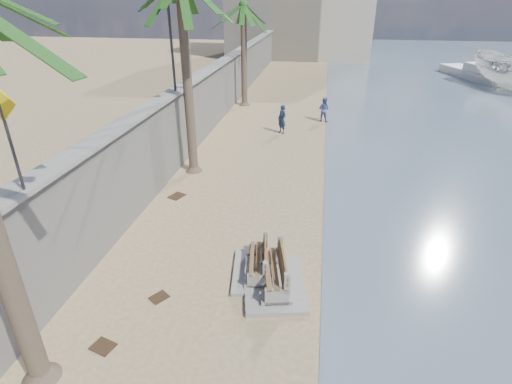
{
  "coord_description": "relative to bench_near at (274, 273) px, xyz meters",
  "views": [
    {
      "loc": [
        1.61,
        -5.75,
        7.65
      ],
      "look_at": [
        -0.5,
        7.0,
        1.2
      ],
      "focal_mm": 28.0,
      "sensor_mm": 36.0,
      "label": 1
    }
  ],
  "objects": [
    {
      "name": "person_b",
      "position": [
        1.16,
        17.18,
        0.42
      ],
      "size": [
        1.02,
        0.91,
        1.76
      ],
      "primitive_type": "imported",
      "rotation": [
        0.0,
        0.0,
        2.78
      ],
      "color": "#495297",
      "rests_on": "ground_plane"
    },
    {
      "name": "debris_c",
      "position": [
        -4.74,
        5.03,
        -0.44
      ],
      "size": [
        0.73,
        0.8,
        0.03
      ],
      "primitive_type": "cube",
      "rotation": [
        0.0,
        0.0,
        1.17
      ],
      "color": "#382616",
      "rests_on": "ground_plane"
    },
    {
      "name": "bench_far",
      "position": [
        -0.55,
        0.51,
        -0.06
      ],
      "size": [
        1.78,
        2.37,
        0.91
      ],
      "color": "gray",
      "rests_on": "ground_plane"
    },
    {
      "name": "pedestrian_sign",
      "position": [
        -5.63,
        -1.9,
        4.7
      ],
      "size": [
        0.78,
        0.07,
        2.4
      ],
      "color": "#2D2D33",
      "rests_on": "wall_cap"
    },
    {
      "name": "sailboat_west",
      "position": [
        22.24,
        43.02,
        -0.1
      ],
      "size": [
        5.83,
        4.92,
        10.58
      ],
      "color": "silver",
      "rests_on": "bay_water"
    },
    {
      "name": "wall_cap",
      "position": [
        -5.83,
        16.6,
        3.09
      ],
      "size": [
        0.8,
        70.0,
        0.12
      ],
      "primitive_type": "cube",
      "color": "gray",
      "rests_on": "seawall"
    },
    {
      "name": "person_a",
      "position": [
        -1.29,
        14.18,
        0.53
      ],
      "size": [
        0.85,
        0.83,
        1.97
      ],
      "primitive_type": "imported",
      "rotation": [
        0.0,
        0.0,
        -0.75
      ],
      "color": "#15213A",
      "rests_on": "ground_plane"
    },
    {
      "name": "ground_plane",
      "position": [
        -0.63,
        -3.4,
        -0.46
      ],
      "size": [
        140.0,
        140.0,
        0.0
      ],
      "primitive_type": "plane",
      "color": "tan"
    },
    {
      "name": "streetlight",
      "position": [
        -5.73,
        8.6,
        6.19
      ],
      "size": [
        0.28,
        0.28,
        5.12
      ],
      "color": "#2D2D33",
      "rests_on": "wall_cap"
    },
    {
      "name": "debris_d",
      "position": [
        -3.12,
        -1.02,
        -0.44
      ],
      "size": [
        0.6,
        0.62,
        0.03
      ],
      "primitive_type": "cube",
      "rotation": [
        0.0,
        0.0,
        0.96
      ],
      "color": "#382616",
      "rests_on": "ground_plane"
    },
    {
      "name": "yacht_far",
      "position": [
        15.86,
        34.83,
        -0.11
      ],
      "size": [
        4.97,
        8.89,
        1.5
      ],
      "primitive_type": null,
      "rotation": [
        0.0,
        0.0,
        1.89
      ],
      "color": "silver",
      "rests_on": "bay_water"
    },
    {
      "name": "seawall",
      "position": [
        -5.83,
        16.6,
        1.29
      ],
      "size": [
        0.45,
        70.0,
        3.5
      ],
      "primitive_type": "cube",
      "color": "gray",
      "rests_on": "ground_plane"
    },
    {
      "name": "bench_near",
      "position": [
        0.0,
        0.0,
        0.0
      ],
      "size": [
        2.19,
        2.8,
        1.05
      ],
      "color": "gray",
      "rests_on": "ground_plane"
    },
    {
      "name": "palm_back",
      "position": [
        -4.8,
        20.51,
        6.36
      ],
      "size": [
        5.0,
        5.0,
        7.82
      ],
      "color": "brown",
      "rests_on": "ground_plane"
    },
    {
      "name": "debris_b",
      "position": [
        -3.8,
        -2.9,
        -0.44
      ],
      "size": [
        0.64,
        0.57,
        0.03
      ],
      "primitive_type": "cube",
      "rotation": [
        0.0,
        0.0,
        2.85
      ],
      "color": "#382616",
      "rests_on": "ground_plane"
    }
  ]
}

